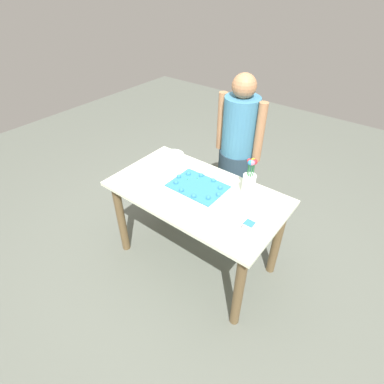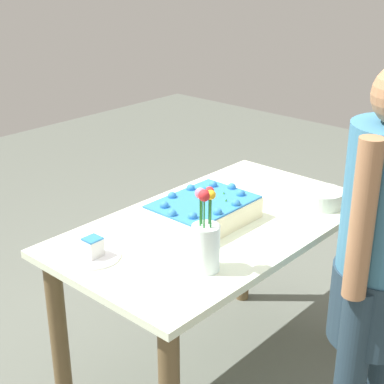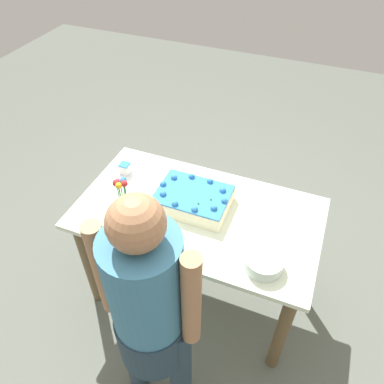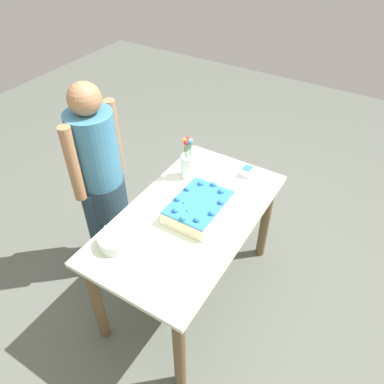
{
  "view_description": "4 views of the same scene",
  "coord_description": "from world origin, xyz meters",
  "px_view_note": "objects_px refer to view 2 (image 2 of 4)",
  "views": [
    {
      "loc": [
        -1.09,
        1.45,
        2.15
      ],
      "look_at": [
        -0.01,
        0.07,
        0.81
      ],
      "focal_mm": 28.0,
      "sensor_mm": 36.0,
      "label": 1
    },
    {
      "loc": [
        -1.67,
        -1.36,
        1.79
      ],
      "look_at": [
        -0.08,
        0.07,
        0.91
      ],
      "focal_mm": 55.0,
      "sensor_mm": 36.0,
      "label": 2
    },
    {
      "loc": [
        0.5,
        -1.35,
        2.27
      ],
      "look_at": [
        -0.05,
        0.04,
        0.87
      ],
      "focal_mm": 35.0,
      "sensor_mm": 36.0,
      "label": 3
    },
    {
      "loc": [
        1.41,
        0.88,
        2.37
      ],
      "look_at": [
        -0.07,
        -0.03,
        0.89
      ],
      "focal_mm": 35.0,
      "sensor_mm": 36.0,
      "label": 4
    }
  ],
  "objects_px": {
    "sheet_cake": "(203,211)",
    "fruit_bowl": "(321,198)",
    "flower_vase": "(206,241)",
    "cake_knife": "(270,188)",
    "person_standing": "(383,254)",
    "serving_plate_with_slice": "(93,252)"
  },
  "relations": [
    {
      "from": "serving_plate_with_slice",
      "to": "fruit_bowl",
      "type": "distance_m",
      "value": 1.02
    },
    {
      "from": "sheet_cake",
      "to": "cake_knife",
      "type": "bearing_deg",
      "value": 1.14
    },
    {
      "from": "cake_knife",
      "to": "person_standing",
      "type": "distance_m",
      "value": 0.83
    },
    {
      "from": "sheet_cake",
      "to": "fruit_bowl",
      "type": "bearing_deg",
      "value": -29.44
    },
    {
      "from": "serving_plate_with_slice",
      "to": "fruit_bowl",
      "type": "relative_size",
      "value": 1.02
    },
    {
      "from": "flower_vase",
      "to": "person_standing",
      "type": "distance_m",
      "value": 0.59
    },
    {
      "from": "flower_vase",
      "to": "person_standing",
      "type": "bearing_deg",
      "value": -51.41
    },
    {
      "from": "fruit_bowl",
      "to": "person_standing",
      "type": "bearing_deg",
      "value": -130.13
    },
    {
      "from": "cake_knife",
      "to": "sheet_cake",
      "type": "bearing_deg",
      "value": -120.07
    },
    {
      "from": "flower_vase",
      "to": "fruit_bowl",
      "type": "xyz_separation_m",
      "value": [
        0.75,
        -0.01,
        -0.08
      ]
    },
    {
      "from": "cake_knife",
      "to": "flower_vase",
      "type": "distance_m",
      "value": 0.81
    },
    {
      "from": "sheet_cake",
      "to": "cake_knife",
      "type": "xyz_separation_m",
      "value": [
        0.48,
        0.01,
        -0.05
      ]
    },
    {
      "from": "flower_vase",
      "to": "person_standing",
      "type": "relative_size",
      "value": 0.2
    },
    {
      "from": "serving_plate_with_slice",
      "to": "fruit_bowl",
      "type": "height_order",
      "value": "serving_plate_with_slice"
    },
    {
      "from": "sheet_cake",
      "to": "fruit_bowl",
      "type": "height_order",
      "value": "sheet_cake"
    },
    {
      "from": "fruit_bowl",
      "to": "flower_vase",
      "type": "bearing_deg",
      "value": 179.14
    },
    {
      "from": "serving_plate_with_slice",
      "to": "cake_knife",
      "type": "relative_size",
      "value": 0.85
    },
    {
      "from": "flower_vase",
      "to": "fruit_bowl",
      "type": "relative_size",
      "value": 1.6
    },
    {
      "from": "person_standing",
      "to": "cake_knife",
      "type": "bearing_deg",
      "value": -28.41
    },
    {
      "from": "sheet_cake",
      "to": "flower_vase",
      "type": "xyz_separation_m",
      "value": [
        -0.28,
        -0.25,
        0.06
      ]
    },
    {
      "from": "sheet_cake",
      "to": "person_standing",
      "type": "xyz_separation_m",
      "value": [
        0.09,
        -0.72,
        0.03
      ]
    },
    {
      "from": "cake_knife",
      "to": "serving_plate_with_slice",
      "type": "bearing_deg",
      "value": -126.44
    }
  ]
}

